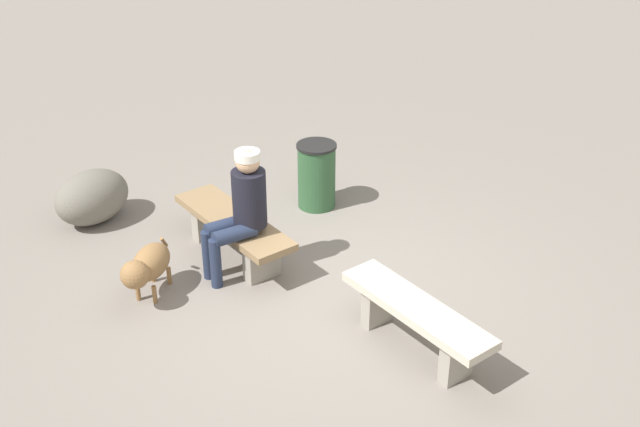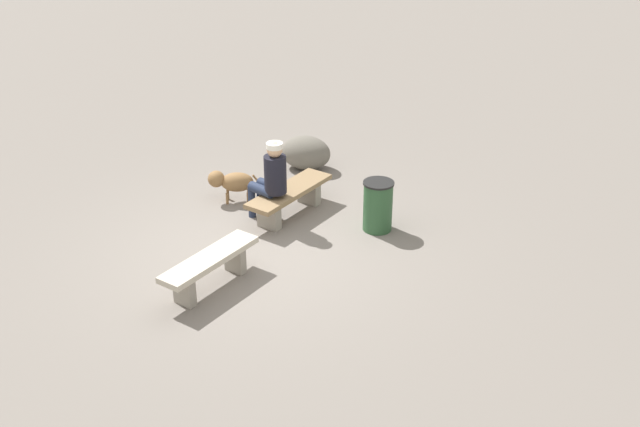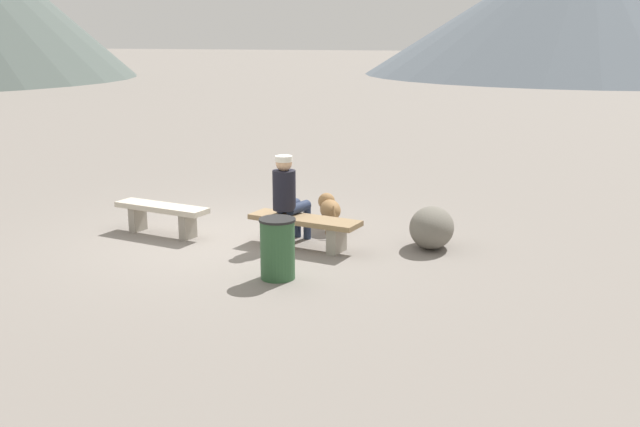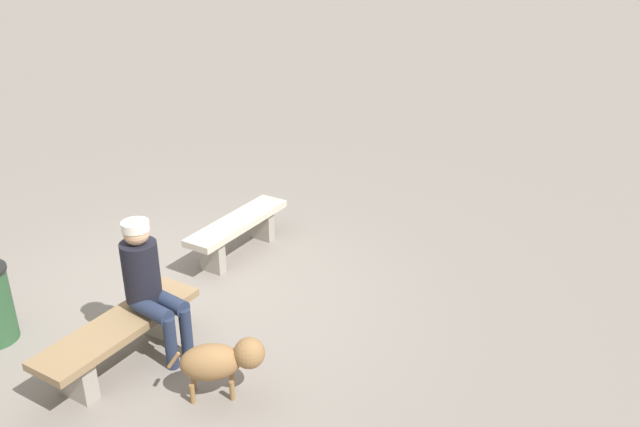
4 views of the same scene
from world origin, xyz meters
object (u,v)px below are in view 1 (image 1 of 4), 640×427
bench_left (416,317)px  dog (147,266)px  trash_bin (317,175)px  bench_right (234,229)px  boulder (92,197)px  seated_person (241,205)px

bench_left → dog: dog is taller
dog → trash_bin: bearing=154.1°
bench_right → dog: bearing=98.0°
bench_left → bench_right: (2.24, -0.13, -0.02)m
dog → trash_bin: size_ratio=0.99×
dog → boulder: bearing=-134.5°
bench_right → dog: size_ratio=2.22×
bench_left → seated_person: seated_person is taller
trash_bin → boulder: (1.68, 1.81, -0.09)m
bench_left → trash_bin: 2.74m
trash_bin → boulder: trash_bin is taller
seated_person → bench_right: bearing=-8.8°
trash_bin → boulder: size_ratio=0.88×
seated_person → dog: 1.03m
seated_person → trash_bin: bearing=-57.7°
bench_right → trash_bin: bearing=-74.5°
seated_person → trash_bin: size_ratio=1.70×
bench_right → trash_bin: trash_bin is taller
bench_right → seated_person: (-0.29, 0.16, 0.43)m
bench_left → dog: bearing=34.6°
bench_right → seated_person: size_ratio=1.29×
bench_left → trash_bin: (2.29, -1.50, 0.05)m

